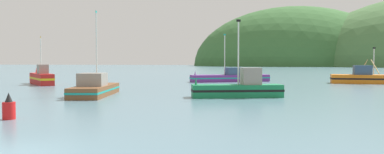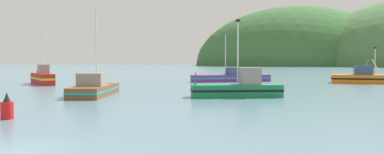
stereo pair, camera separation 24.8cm
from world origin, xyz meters
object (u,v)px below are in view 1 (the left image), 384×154
Objects in this scene: fishing_boat_purple at (231,77)px; fishing_boat_brown at (95,88)px; channel_buoy at (9,108)px; fishing_boat_orange at (368,78)px; fishing_boat_red at (42,78)px; fishing_boat_green at (239,88)px.

fishing_boat_purple is 1.30× the size of fishing_boat_brown.
channel_buoy is at bearing 52.25° from fishing_boat_purple.
fishing_boat_orange is 43.70m from fishing_boat_red.
channel_buoy is at bearing 176.26° from fishing_boat_brown.
fishing_boat_orange is at bearing 55.73° from channel_buoy.
fishing_boat_brown is at bearing -177.65° from fishing_boat_red.
fishing_boat_purple is 18.81m from fishing_boat_orange.
channel_buoy is at bearing -121.16° from fishing_boat_orange.
fishing_boat_brown is at bearing -11.26° from fishing_boat_green.
fishing_boat_orange is (18.77, -1.22, 0.08)m from fishing_boat_purple.
fishing_boat_purple is 1.49× the size of fishing_boat_green.
fishing_boat_purple is at bearing -106.36° from fishing_boat_red.
fishing_boat_brown is 37.40m from fishing_boat_orange.
fishing_boat_purple is at bearing -31.09° from fishing_boat_brown.
fishing_boat_red is 5.05× the size of channel_buoy.
channel_buoy is (1.85, -13.70, -0.09)m from fishing_boat_brown.
fishing_boat_purple is 24.93m from fishing_boat_green.
fishing_boat_purple reaches higher than fishing_boat_orange.
fishing_boat_purple reaches higher than fishing_boat_green.
fishing_boat_orange is at bearing -119.08° from fishing_boat_red.
fishing_boat_green is at bearing 70.36° from fishing_boat_purple.
fishing_boat_orange is at bearing 149.13° from fishing_boat_purple.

